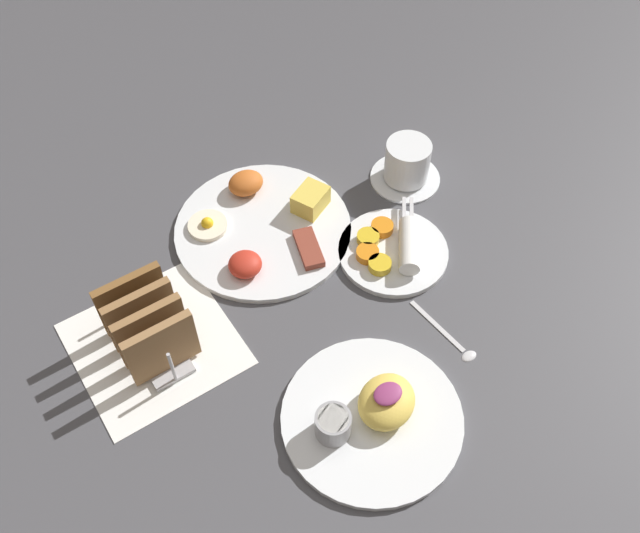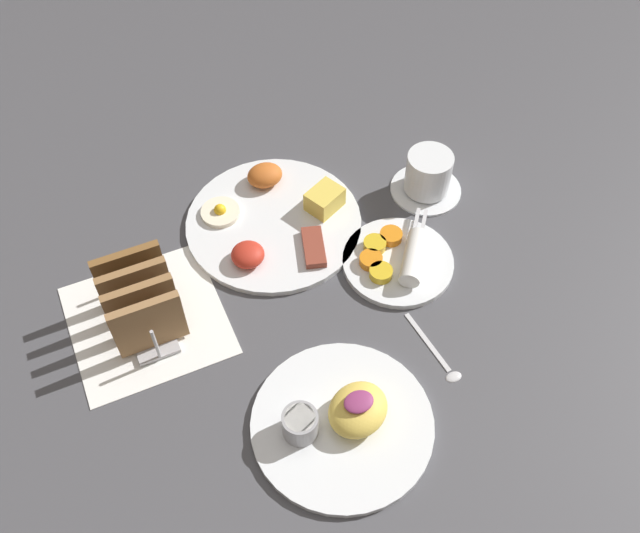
% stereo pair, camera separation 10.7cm
% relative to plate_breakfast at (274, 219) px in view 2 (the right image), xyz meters
% --- Properties ---
extents(ground_plane, '(3.00, 3.00, 0.00)m').
position_rel_plate_breakfast_xyz_m(ground_plane, '(-0.02, -0.17, -0.01)').
color(ground_plane, '#47474C').
extents(napkin_flat, '(0.22, 0.22, 0.00)m').
position_rel_plate_breakfast_xyz_m(napkin_flat, '(-0.24, -0.10, -0.01)').
color(napkin_flat, white).
rests_on(napkin_flat, ground_plane).
extents(plate_breakfast, '(0.29, 0.29, 0.05)m').
position_rel_plate_breakfast_xyz_m(plate_breakfast, '(0.00, 0.00, 0.00)').
color(plate_breakfast, white).
rests_on(plate_breakfast, ground_plane).
extents(plate_condiments, '(0.17, 0.17, 0.04)m').
position_rel_plate_breakfast_xyz_m(plate_condiments, '(0.15, -0.16, 0.00)').
color(plate_condiments, white).
rests_on(plate_condiments, ground_plane).
extents(plate_foreground, '(0.25, 0.25, 0.06)m').
position_rel_plate_breakfast_xyz_m(plate_foreground, '(-0.05, -0.37, 0.00)').
color(plate_foreground, white).
rests_on(plate_foreground, ground_plane).
extents(toast_rack, '(0.10, 0.15, 0.10)m').
position_rel_plate_breakfast_xyz_m(toast_rack, '(-0.24, -0.10, 0.04)').
color(toast_rack, '#B7B7BC').
rests_on(toast_rack, ground_plane).
extents(coffee_cup, '(0.12, 0.12, 0.08)m').
position_rel_plate_breakfast_xyz_m(coffee_cup, '(0.26, -0.04, 0.03)').
color(coffee_cup, white).
rests_on(coffee_cup, ground_plane).
extents(teaspoon, '(0.03, 0.13, 0.01)m').
position_rel_plate_breakfast_xyz_m(teaspoon, '(0.12, -0.33, -0.01)').
color(teaspoon, silver).
rests_on(teaspoon, ground_plane).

